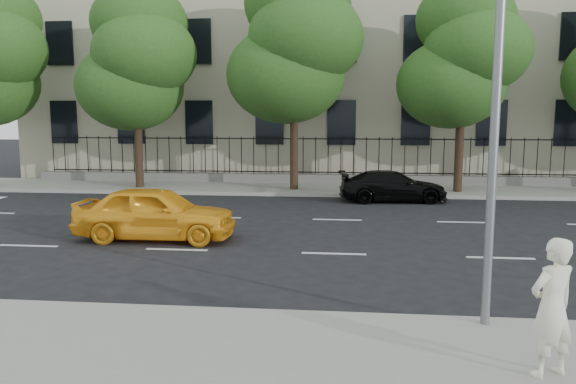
% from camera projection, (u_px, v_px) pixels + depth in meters
% --- Properties ---
extents(ground, '(120.00, 120.00, 0.00)m').
position_uv_depth(ground, '(331.00, 284.00, 11.43)').
color(ground, black).
rests_on(ground, ground).
extents(near_sidewalk, '(60.00, 4.00, 0.15)m').
position_uv_depth(near_sidewalk, '(322.00, 369.00, 7.48)').
color(near_sidewalk, gray).
rests_on(near_sidewalk, ground).
extents(far_sidewalk, '(60.00, 4.00, 0.15)m').
position_uv_depth(far_sidewalk, '(340.00, 189.00, 25.21)').
color(far_sidewalk, gray).
rests_on(far_sidewalk, ground).
extents(lane_markings, '(49.60, 4.62, 0.01)m').
position_uv_depth(lane_markings, '(336.00, 234.00, 16.11)').
color(lane_markings, silver).
rests_on(lane_markings, ground).
extents(masonry_building, '(34.60, 12.11, 18.50)m').
position_uv_depth(masonry_building, '(344.00, 17.00, 32.78)').
color(masonry_building, beige).
rests_on(masonry_building, ground).
extents(iron_fence, '(30.00, 0.50, 2.20)m').
position_uv_depth(iron_fence, '(341.00, 173.00, 26.81)').
color(iron_fence, slate).
rests_on(iron_fence, far_sidewalk).
extents(street_light, '(0.25, 3.32, 8.05)m').
position_uv_depth(street_light, '(492.00, 3.00, 8.72)').
color(street_light, slate).
rests_on(street_light, near_sidewalk).
extents(tree_b, '(5.53, 5.12, 8.97)m').
position_uv_depth(tree_b, '(137.00, 59.00, 24.71)').
color(tree_b, '#382619').
rests_on(tree_b, far_sidewalk).
extents(tree_c, '(5.89, 5.50, 9.80)m').
position_uv_depth(tree_c, '(295.00, 43.00, 23.90)').
color(tree_c, '#382619').
rests_on(tree_c, far_sidewalk).
extents(tree_d, '(5.34, 4.94, 8.84)m').
position_uv_depth(tree_d, '(463.00, 55.00, 23.26)').
color(tree_d, '#382619').
rests_on(tree_d, far_sidewalk).
extents(yellow_taxi, '(4.38, 1.79, 1.49)m').
position_uv_depth(yellow_taxi, '(155.00, 213.00, 15.38)').
color(yellow_taxi, '#FFAD1D').
rests_on(yellow_taxi, ground).
extents(black_sedan, '(4.35, 2.11, 1.22)m').
position_uv_depth(black_sedan, '(393.00, 186.00, 22.08)').
color(black_sedan, black).
rests_on(black_sedan, ground).
extents(woman_near, '(0.78, 0.68, 1.79)m').
position_uv_depth(woman_near, '(552.00, 307.00, 7.01)').
color(woman_near, white).
rests_on(woman_near, near_sidewalk).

